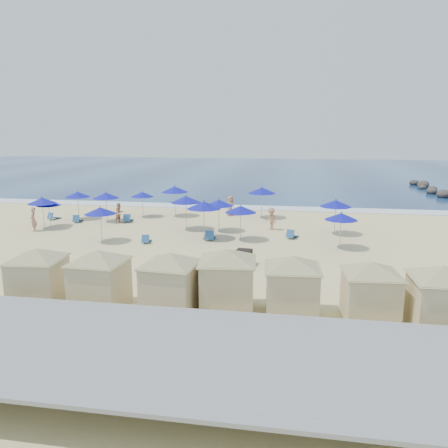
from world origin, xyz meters
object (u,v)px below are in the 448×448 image
(cabana_4, at_px, (292,278))
(cabana_6, at_px, (442,291))
(umbrella_12, at_px, (49,203))
(beachgoer_2, at_px, (271,219))
(umbrella_5, at_px, (186,199))
(beachgoer_3, at_px, (230,206))
(cabana_3, at_px, (227,272))
(cabana_0, at_px, (37,269))
(beachgoer_0, at_px, (33,219))
(umbrella_9, at_px, (262,190))
(umbrella_7, at_px, (219,203))
(cabana_1, at_px, (99,272))
(umbrella_3, at_px, (100,211))
(umbrella_6, at_px, (204,205))
(umbrella_13, at_px, (142,194))
(beachgoer_1, at_px, (120,213))
(trash_bin, at_px, (244,257))
(umbrella_2, at_px, (106,195))
(umbrella_8, at_px, (241,209))
(umbrella_10, at_px, (336,203))
(umbrella_4, at_px, (175,189))
(rock_jetty, at_px, (447,196))
(umbrella_11, at_px, (341,216))
(umbrella_0, at_px, (77,194))
(cabana_2, at_px, (170,275))
(umbrella_1, at_px, (42,201))
(cabana_5, at_px, (371,284))

(cabana_4, xyz_separation_m, cabana_6, (5.38, -0.58, 0.03))
(umbrella_12, bearing_deg, beachgoer_2, 5.52)
(umbrella_5, distance_m, beachgoer_3, 6.67)
(cabana_3, xyz_separation_m, beachgoer_3, (-3.01, 20.65, -0.78))
(cabana_0, bearing_deg, umbrella_5, 80.46)
(beachgoer_0, relative_size, beachgoer_3, 1.01)
(umbrella_9, distance_m, beachgoer_3, 3.20)
(cabana_4, distance_m, umbrella_7, 15.63)
(umbrella_9, bearing_deg, cabana_1, -103.71)
(umbrella_3, distance_m, beachgoer_0, 6.84)
(umbrella_6, xyz_separation_m, beachgoer_0, (-13.00, 0.24, -1.47))
(umbrella_13, distance_m, beachgoer_0, 9.11)
(beachgoer_1, xyz_separation_m, beachgoer_2, (12.20, -0.44, 0.02))
(trash_bin, relative_size, umbrella_7, 0.34)
(umbrella_2, distance_m, umbrella_8, 12.52)
(umbrella_10, bearing_deg, umbrella_12, -177.37)
(cabana_1, relative_size, umbrella_4, 1.61)
(umbrella_3, relative_size, beachgoer_1, 1.47)
(rock_jetty, bearing_deg, umbrella_9, -143.86)
(umbrella_11, bearing_deg, cabana_3, -116.76)
(cabana_0, bearing_deg, umbrella_6, 70.20)
(umbrella_0, relative_size, umbrella_11, 1.02)
(umbrella_0, height_order, beachgoer_3, umbrella_0)
(cabana_1, distance_m, umbrella_5, 15.23)
(cabana_0, relative_size, umbrella_7, 1.76)
(cabana_4, relative_size, umbrella_12, 2.04)
(umbrella_7, relative_size, beachgoer_1, 1.48)
(rock_jetty, bearing_deg, cabana_6, -107.58)
(umbrella_2, bearing_deg, beachgoer_2, -4.31)
(umbrella_11, xyz_separation_m, umbrella_13, (-15.93, 7.98, -0.09))
(trash_bin, bearing_deg, cabana_2, -99.74)
(umbrella_1, xyz_separation_m, umbrella_13, (5.86, 5.70, -0.17))
(umbrella_2, distance_m, umbrella_7, 9.96)
(cabana_5, height_order, umbrella_12, cabana_5)
(umbrella_6, bearing_deg, trash_bin, -58.25)
(cabana_4, relative_size, umbrella_2, 1.76)
(cabana_0, bearing_deg, rock_jetty, 52.13)
(cabana_2, distance_m, cabana_4, 4.88)
(cabana_6, relative_size, umbrella_3, 1.83)
(cabana_5, relative_size, umbrella_13, 1.87)
(umbrella_2, distance_m, umbrella_10, 18.23)
(beachgoer_2, bearing_deg, umbrella_6, -91.36)
(umbrella_5, height_order, umbrella_9, umbrella_9)
(cabana_5, relative_size, umbrella_0, 1.76)
(umbrella_3, bearing_deg, cabana_1, -65.32)
(trash_bin, distance_m, umbrella_9, 13.84)
(cabana_2, bearing_deg, umbrella_9, 84.40)
(cabana_4, distance_m, umbrella_0, 24.96)
(umbrella_8, height_order, umbrella_9, umbrella_9)
(umbrella_5, bearing_deg, cabana_0, -99.54)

